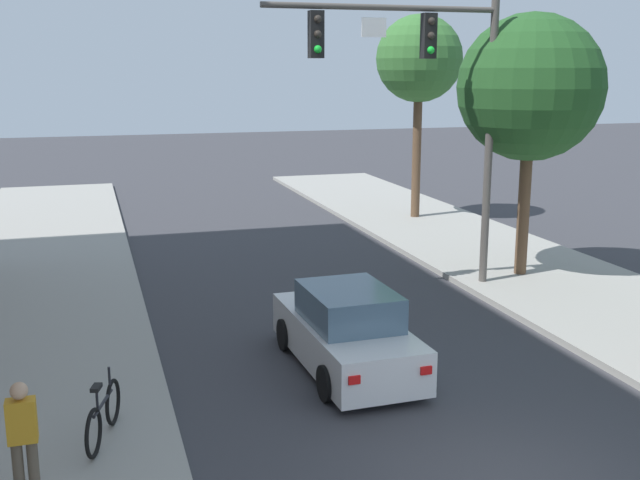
{
  "coord_description": "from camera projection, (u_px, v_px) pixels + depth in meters",
  "views": [
    {
      "loc": [
        -5.1,
        -8.25,
        5.57
      ],
      "look_at": [
        -0.45,
        7.06,
        2.0
      ],
      "focal_mm": 43.23,
      "sensor_mm": 36.0,
      "label": 1
    }
  ],
  "objects": [
    {
      "name": "bicycle_leaning",
      "position": [
        103.0,
        415.0,
        11.43
      ],
      "size": [
        0.57,
        1.71,
        0.98
      ],
      "color": "black",
      "rests_on": "sidewalk_left"
    },
    {
      "name": "street_tree_second",
      "position": [
        531.0,
        88.0,
        19.79
      ],
      "size": [
        3.78,
        3.78,
        6.84
      ],
      "color": "brown",
      "rests_on": "sidewalk_right"
    },
    {
      "name": "street_tree_third",
      "position": [
        419.0,
        60.0,
        27.63
      ],
      "size": [
        3.12,
        3.12,
        7.33
      ],
      "color": "brown",
      "rests_on": "sidewalk_right"
    },
    {
      "name": "pedestrian_sidewalk_left_walker",
      "position": [
        23.0,
        437.0,
        9.64
      ],
      "size": [
        0.36,
        0.22,
        1.64
      ],
      "color": "brown",
      "rests_on": "sidewalk_left"
    },
    {
      "name": "car_lead_white",
      "position": [
        346.0,
        332.0,
        14.47
      ],
      "size": [
        1.92,
        4.28,
        1.6
      ],
      "color": "silver",
      "rests_on": "ground"
    },
    {
      "name": "traffic_signal_mast",
      "position": [
        431.0,
        80.0,
        18.5
      ],
      "size": [
        5.91,
        0.38,
        7.5
      ],
      "color": "#514C47",
      "rests_on": "sidewalk_right"
    }
  ]
}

